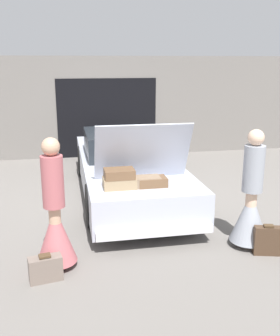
{
  "coord_description": "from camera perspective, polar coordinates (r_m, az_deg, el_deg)",
  "views": [
    {
      "loc": [
        -1.21,
        -7.6,
        2.66
      ],
      "look_at": [
        0.0,
        -1.37,
        0.93
      ],
      "focal_mm": 42.0,
      "sensor_mm": 36.0,
      "label": 1
    }
  ],
  "objects": [
    {
      "name": "garage_wall_back",
      "position": [
        11.28,
        -4.83,
        8.75
      ],
      "size": [
        12.0,
        0.14,
        2.8
      ],
      "color": "slate",
      "rests_on": "ground_plane"
    },
    {
      "name": "car",
      "position": [
        7.98,
        -1.92,
        0.12
      ],
      "size": [
        1.85,
        5.08,
        1.73
      ],
      "color": "#B2B7C6",
      "rests_on": "ground_plane"
    },
    {
      "name": "suitcase_beside_right_person",
      "position": [
        5.92,
        18.01,
        -9.97
      ],
      "size": [
        0.4,
        0.23,
        0.45
      ],
      "color": "#473323",
      "rests_on": "ground_plane"
    },
    {
      "name": "person_left",
      "position": [
        5.26,
        -12.21,
        -7.67
      ],
      "size": [
        0.53,
        0.53,
        1.75
      ],
      "rotation": [
        0.0,
        0.0,
        -1.78
      ],
      "color": "tan",
      "rests_on": "ground_plane"
    },
    {
      "name": "ground_plane",
      "position": [
        8.14,
        -1.85,
        -3.81
      ],
      "size": [
        40.0,
        40.0,
        0.0
      ],
      "primitive_type": "plane",
      "color": "slate"
    },
    {
      "name": "suitcase_beside_left_person",
      "position": [
        5.18,
        -13.54,
        -14.0
      ],
      "size": [
        0.44,
        0.25,
        0.35
      ],
      "color": "#75665B",
      "rests_on": "ground_plane"
    },
    {
      "name": "person_right",
      "position": [
        5.94,
        15.77,
        -5.25
      ],
      "size": [
        0.56,
        0.56,
        1.75
      ],
      "rotation": [
        0.0,
        0.0,
        1.42
      ],
      "color": "beige",
      "rests_on": "ground_plane"
    }
  ]
}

